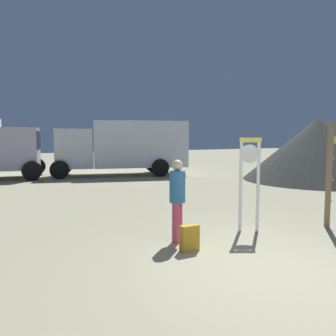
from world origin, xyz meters
name	(u,v)px	position (x,y,z in m)	size (l,w,h in m)	color
ground_plane	(270,271)	(0.00, 0.00, 0.00)	(80.00, 80.00, 0.00)	gray
standing_clock	(250,174)	(1.15, 1.85, 1.25)	(0.44, 0.28, 2.03)	white
person_near_clock	(177,196)	(-0.57, 1.94, 0.90)	(0.31, 0.31, 1.61)	#BE4162
backpack	(189,238)	(-0.65, 1.35, 0.23)	(0.34, 0.19, 0.47)	#C68A22
box_truck_near	(125,145)	(2.41, 13.18, 1.58)	(7.30, 4.04, 2.86)	silver
dome_tent	(318,149)	(9.69, 7.00, 1.48)	(6.80, 6.80, 2.95)	#333630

